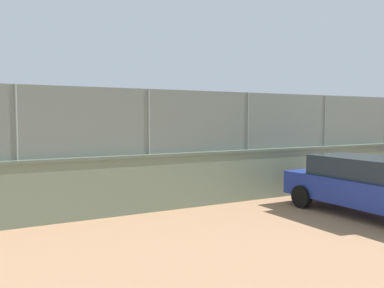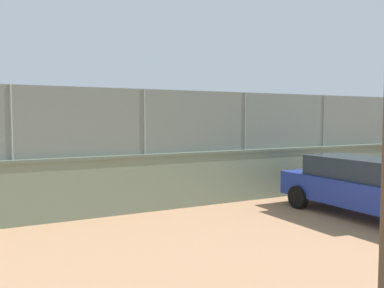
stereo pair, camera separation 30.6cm
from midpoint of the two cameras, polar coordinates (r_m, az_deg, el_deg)
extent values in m
plane|color=tan|center=(22.76, -6.58, -2.58)|extent=(260.00, 260.00, 0.00)
cube|color=slate|center=(13.44, 12.61, -3.91)|extent=(22.96, 1.11, 1.45)
cube|color=#556151|center=(13.36, 12.66, -0.67)|extent=(22.96, 1.17, 0.08)
cube|color=slate|center=(13.33, 12.71, 3.18)|extent=(22.49, 0.74, 1.71)
cylinder|color=slate|center=(14.44, 17.51, 3.13)|extent=(0.07, 0.07, 1.71)
cylinder|color=slate|center=(12.32, 7.08, 3.21)|extent=(0.07, 0.07, 1.71)
cylinder|color=slate|center=(10.77, -6.96, 3.14)|extent=(0.07, 0.07, 1.71)
cylinder|color=slate|center=(10.03, -24.30, 2.80)|extent=(0.07, 0.07, 1.71)
cylinder|color=navy|center=(18.31, -7.22, -2.84)|extent=(0.17, 0.17, 0.81)
cylinder|color=navy|center=(18.14, -6.90, -2.90)|extent=(0.17, 0.17, 0.81)
cylinder|color=orange|center=(18.16, -7.08, -0.68)|extent=(0.38, 0.38, 0.60)
cylinder|color=#936B4C|center=(18.39, -7.70, -0.25)|extent=(0.57, 0.16, 0.17)
cylinder|color=#936B4C|center=(17.74, -7.42, -0.40)|extent=(0.57, 0.16, 0.17)
sphere|color=#936B4C|center=(18.13, -7.09, 0.62)|extent=(0.23, 0.23, 0.23)
cylinder|color=white|center=(18.13, -7.09, 0.93)|extent=(0.27, 0.27, 0.05)
cylinder|color=black|center=(17.65, -7.93, -0.42)|extent=(0.30, 0.07, 0.04)
ellipsoid|color=#333338|center=(17.54, -8.55, -0.45)|extent=(0.30, 0.07, 0.24)
cylinder|color=#591919|center=(20.15, -17.26, -2.37)|extent=(0.20, 0.20, 0.82)
cylinder|color=#591919|center=(20.19, -17.82, -2.37)|extent=(0.20, 0.20, 0.82)
cylinder|color=#D14C42|center=(20.11, -17.58, -0.35)|extent=(0.45, 0.45, 0.60)
cylinder|color=tan|center=(20.08, -16.69, 0.00)|extent=(0.33, 0.56, 0.17)
cylinder|color=tan|center=(20.46, -18.24, 0.04)|extent=(0.33, 0.56, 0.17)
sphere|color=tan|center=(20.08, -17.60, 0.83)|extent=(0.23, 0.23, 0.23)
cylinder|color=red|center=(20.08, -17.61, 1.12)|extent=(0.32, 0.32, 0.05)
cylinder|color=black|center=(20.64, -18.13, 0.07)|extent=(0.16, 0.29, 0.04)
ellipsoid|color=#333338|center=(20.85, -17.99, 0.11)|extent=(0.16, 0.28, 0.24)
cylinder|color=black|center=(25.99, 2.14, -0.92)|extent=(0.21, 0.21, 0.78)
cylinder|color=black|center=(25.95, 2.56, -0.93)|extent=(0.21, 0.21, 0.78)
cylinder|color=#429951|center=(25.92, 2.35, 0.57)|extent=(0.48, 0.48, 0.57)
cylinder|color=#D8AD84|center=(25.94, 1.69, 0.82)|extent=(0.46, 0.44, 0.17)
cylinder|color=#D8AD84|center=(25.56, 2.83, 0.78)|extent=(0.46, 0.44, 0.17)
sphere|color=#D8AD84|center=(25.91, 2.35, 1.44)|extent=(0.22, 0.22, 0.22)
cylinder|color=red|center=(25.90, 2.36, 1.65)|extent=(0.33, 0.33, 0.05)
cylinder|color=black|center=(25.38, 2.73, 0.76)|extent=(0.24, 0.23, 0.04)
ellipsoid|color=#333338|center=(25.17, 2.61, 0.73)|extent=(0.24, 0.23, 0.24)
sphere|color=#3399D8|center=(16.86, -9.60, -4.43)|extent=(0.23, 0.23, 0.23)
cube|color=#23389E|center=(11.17, 23.17, -6.14)|extent=(1.81, 4.64, 0.64)
cube|color=#28333D|center=(11.23, 22.32, -3.05)|extent=(1.56, 2.61, 0.53)
cylinder|color=black|center=(12.85, 19.94, -6.26)|extent=(0.22, 0.63, 0.62)
cylinder|color=black|center=(11.65, 14.41, -7.18)|extent=(0.22, 0.63, 0.62)
camera|label=1|loc=(0.15, -90.50, -0.03)|focal=37.98mm
camera|label=2|loc=(0.15, 89.50, 0.03)|focal=37.98mm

